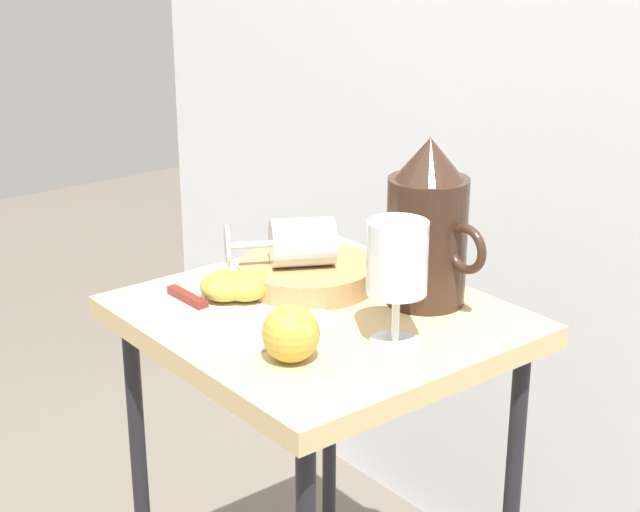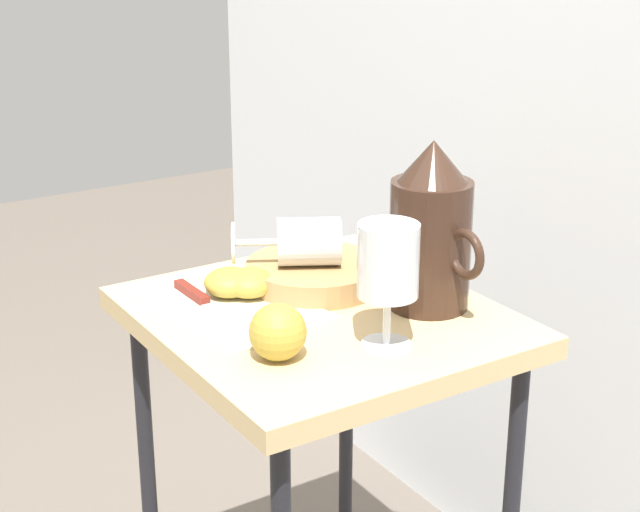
% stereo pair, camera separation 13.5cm
% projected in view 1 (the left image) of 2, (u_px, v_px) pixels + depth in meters
% --- Properties ---
extents(curtain_drape, '(2.40, 0.03, 1.92)m').
position_uv_depth(curtain_drape, '(574.00, 64.00, 1.58)').
color(curtain_drape, white).
rests_on(curtain_drape, ground_plane).
extents(table, '(0.49, 0.45, 0.68)m').
position_uv_depth(table, '(320.00, 362.00, 1.40)').
color(table, tan).
rests_on(table, ground_plane).
extents(linen_napkin, '(0.30, 0.22, 0.00)m').
position_uv_depth(linen_napkin, '(223.00, 308.00, 1.38)').
color(linen_napkin, silver).
rests_on(linen_napkin, table).
extents(basket_tray, '(0.20, 0.20, 0.03)m').
position_uv_depth(basket_tray, '(307.00, 274.00, 1.46)').
color(basket_tray, '#AD8451').
rests_on(basket_tray, table).
extents(pitcher, '(0.16, 0.11, 0.23)m').
position_uv_depth(pitcher, '(427.00, 237.00, 1.38)').
color(pitcher, '#382319').
rests_on(pitcher, table).
extents(wine_glass_upright, '(0.08, 0.08, 0.16)m').
position_uv_depth(wine_glass_upright, '(397.00, 265.00, 1.24)').
color(wine_glass_upright, silver).
rests_on(wine_glass_upright, table).
extents(wine_glass_tipped_near, '(0.13, 0.17, 0.07)m').
position_uv_depth(wine_glass_tipped_near, '(299.00, 242.00, 1.43)').
color(wine_glass_tipped_near, silver).
rests_on(wine_glass_tipped_near, basket_tray).
extents(apple_half_left, '(0.07, 0.07, 0.04)m').
position_uv_depth(apple_half_left, '(225.00, 286.00, 1.40)').
color(apple_half_left, '#B29938').
rests_on(apple_half_left, linen_napkin).
extents(apple_half_right, '(0.07, 0.07, 0.04)m').
position_uv_depth(apple_half_right, '(246.00, 286.00, 1.40)').
color(apple_half_right, '#B29938').
rests_on(apple_half_right, linen_napkin).
extents(apple_whole, '(0.07, 0.07, 0.07)m').
position_uv_depth(apple_whole, '(291.00, 334.00, 1.22)').
color(apple_whole, '#B29938').
rests_on(apple_whole, table).
extents(knife, '(0.22, 0.02, 0.01)m').
position_uv_depth(knife, '(201.00, 306.00, 1.37)').
color(knife, silver).
rests_on(knife, linen_napkin).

